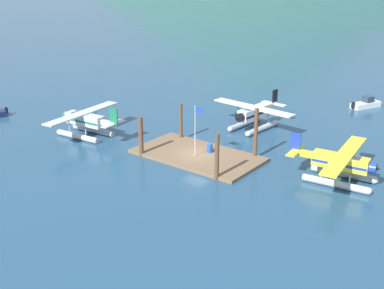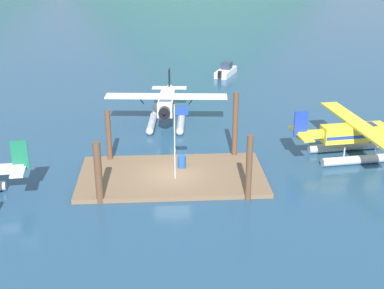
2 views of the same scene
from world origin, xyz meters
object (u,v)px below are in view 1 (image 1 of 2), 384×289
at_px(fuel_drum, 210,148).
at_px(seaplane_yellow_stbd_fwd, 340,165).
at_px(seaplane_white_bow_centre, 254,115).
at_px(boat_white_open_north, 367,104).
at_px(seaplane_silver_port_aft, 85,122).
at_px(flagpole, 196,125).

distance_m(fuel_drum, seaplane_yellow_stbd_fwd, 12.88).
bearing_deg(seaplane_white_bow_centre, boat_white_open_north, 66.57).
bearing_deg(seaplane_silver_port_aft, flagpole, 8.23).
distance_m(flagpole, seaplane_yellow_stbd_fwd, 13.71).
bearing_deg(fuel_drum, seaplane_white_bow_centre, 95.01).
bearing_deg(flagpole, seaplane_white_bow_centre, 92.39).
bearing_deg(boat_white_open_north, fuel_drum, -103.53).
distance_m(seaplane_white_bow_centre, seaplane_yellow_stbd_fwd, 15.89).
height_order(seaplane_white_bow_centre, seaplane_silver_port_aft, same).
bearing_deg(boat_white_open_north, seaplane_silver_port_aft, -124.13).
xyz_separation_m(fuel_drum, seaplane_white_bow_centre, (-0.87, 9.91, 0.84)).
relative_size(fuel_drum, seaplane_silver_port_aft, 0.08).
xyz_separation_m(seaplane_white_bow_centre, seaplane_yellow_stbd_fwd, (13.61, -8.20, 0.00)).
bearing_deg(seaplane_silver_port_aft, seaplane_yellow_stbd_fwd, 11.41).
relative_size(seaplane_white_bow_centre, seaplane_yellow_stbd_fwd, 1.00).
bearing_deg(seaplane_yellow_stbd_fwd, flagpole, -165.31).
xyz_separation_m(seaplane_yellow_stbd_fwd, boat_white_open_north, (-6.30, 25.08, -1.09)).
distance_m(fuel_drum, boat_white_open_north, 27.55).
bearing_deg(seaplane_yellow_stbd_fwd, boat_white_open_north, 104.09).
bearing_deg(flagpole, fuel_drum, 77.52).
distance_m(seaplane_white_bow_centre, seaplane_silver_port_aft, 19.11).
bearing_deg(seaplane_silver_port_aft, fuel_drum, 14.70).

